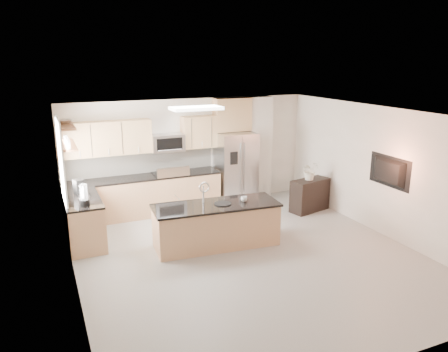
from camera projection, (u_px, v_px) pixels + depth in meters
name	position (u px, v px, depth m)	size (l,w,h in m)	color
floor	(249.00, 256.00, 8.01)	(6.50, 6.50, 0.00)	#A2A09A
ceiling	(251.00, 115.00, 7.33)	(6.00, 6.50, 0.02)	silver
wall_back	(189.00, 153.00, 10.55)	(6.00, 0.02, 2.60)	white
wall_front	(382.00, 267.00, 4.80)	(6.00, 0.02, 2.60)	white
wall_left	(70.00, 212.00, 6.52)	(0.02, 6.50, 2.60)	white
wall_right	(382.00, 171.00, 8.82)	(0.02, 6.50, 2.60)	white
back_counter	(144.00, 195.00, 10.02)	(3.55, 0.66, 1.44)	tan
left_counter	(84.00, 220.00, 8.51)	(0.66, 1.50, 0.92)	tan
range	(171.00, 192.00, 10.25)	(0.76, 0.64, 1.14)	black
upper_cabinets	(136.00, 136.00, 9.77)	(3.50, 0.33, 0.75)	tan
microwave	(167.00, 143.00, 10.05)	(0.76, 0.40, 0.40)	#B7B7BA
refrigerator	(235.00, 168.00, 10.73)	(0.92, 0.78, 1.78)	#B7B7BA
partition_column	(259.00, 148.00, 11.12)	(0.60, 0.30, 2.60)	silver
window	(62.00, 162.00, 8.08)	(0.04, 1.15, 1.65)	white
shelf_lower	(67.00, 145.00, 8.14)	(0.30, 1.20, 0.04)	brown
shelf_upper	(65.00, 125.00, 8.04)	(0.30, 1.20, 0.04)	brown
ceiling_fixture	(196.00, 108.00, 8.61)	(1.00, 0.50, 0.06)	white
island	(216.00, 225.00, 8.39)	(2.47, 1.06, 1.26)	tan
credenza	(310.00, 195.00, 10.31)	(0.96, 0.40, 0.77)	black
cup	(244.00, 199.00, 8.43)	(0.13, 0.13, 0.10)	white
platter	(223.00, 204.00, 8.29)	(0.33, 0.33, 0.02)	black
blender	(84.00, 197.00, 7.88)	(0.18, 0.18, 0.41)	black
kettle	(84.00, 191.00, 8.42)	(0.23, 0.23, 0.28)	#B7B7BA
coffee_maker	(79.00, 188.00, 8.54)	(0.22, 0.24, 0.31)	black
bowl	(64.00, 121.00, 8.15)	(0.38, 0.38, 0.09)	#B7B7BA
flower_vase	(310.00, 166.00, 10.12)	(0.59, 0.51, 0.66)	white
television	(386.00, 172.00, 8.60)	(1.08, 0.14, 0.62)	black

